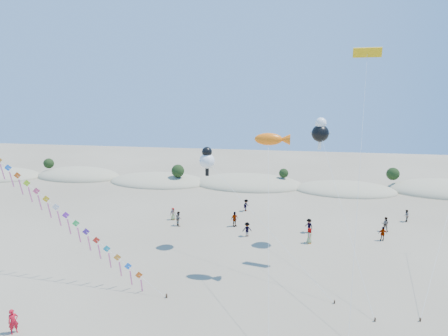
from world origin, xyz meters
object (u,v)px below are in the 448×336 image
Objects in this scene: kite_train at (14,173)px; parafoil_kite at (367,56)px; fish_kite at (272,140)px; flyer_foreground at (13,321)px.

kite_train is 1.39× the size of parafoil_kite.
flyer_foreground is at bearing -147.19° from fish_kite.
flyer_foreground is (5.62, -8.94, -8.34)m from kite_train.
kite_train is at bearing -168.58° from parafoil_kite.
kite_train is at bearing -174.28° from fish_kite.
fish_kite is 11.38m from parafoil_kite.
parafoil_kite is at bearing 26.33° from fish_kite.
fish_kite is at bearing 5.72° from kite_train.
parafoil_kite reaches higher than kite_train.
fish_kite is at bearing -153.67° from parafoil_kite.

